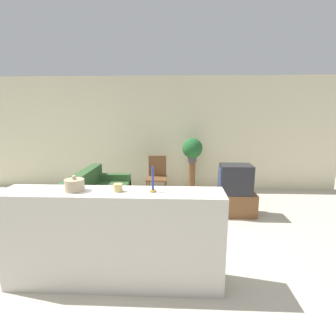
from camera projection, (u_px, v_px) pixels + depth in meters
ground_plane at (123, 264)px, 3.31m from camera, size 14.00×14.00×0.00m
wall_back at (151, 134)px, 6.37m from camera, size 9.00×0.06×2.70m
couch at (98, 200)px, 4.79m from camera, size 0.82×1.81×0.80m
tv_stand at (234, 204)px, 4.85m from camera, size 0.76×0.46×0.42m
television at (235, 179)px, 4.75m from camera, size 0.57×0.43×0.53m
wooden_chair at (157, 175)px, 5.82m from camera, size 0.44×0.44×0.92m
plant_stand at (192, 178)px, 6.02m from camera, size 0.16×0.16×0.76m
potted_plant at (192, 149)px, 5.87m from camera, size 0.45×0.45×0.54m
foreground_counter at (114, 238)px, 2.84m from camera, size 2.35×0.44×1.07m
decorative_bowl at (75, 185)px, 2.73m from camera, size 0.20×0.20×0.17m
candle_jar at (118, 188)px, 2.71m from camera, size 0.10×0.10×0.08m
candlestick at (153, 184)px, 2.69m from camera, size 0.07×0.07×0.27m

